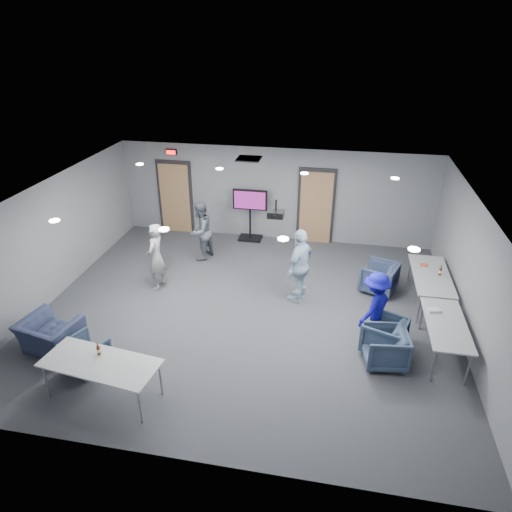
% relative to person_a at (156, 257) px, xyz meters
% --- Properties ---
extents(floor, '(9.00, 9.00, 0.00)m').
position_rel_person_a_xyz_m(floor, '(2.31, -0.62, -0.82)').
color(floor, '#3D4045').
rests_on(floor, ground).
extents(ceiling, '(9.00, 9.00, 0.00)m').
position_rel_person_a_xyz_m(ceiling, '(2.31, -0.62, 1.88)').
color(ceiling, silver).
rests_on(ceiling, wall_back).
extents(wall_back, '(9.00, 0.02, 2.70)m').
position_rel_person_a_xyz_m(wall_back, '(2.31, 3.38, 0.53)').
color(wall_back, gray).
rests_on(wall_back, floor).
extents(wall_front, '(9.00, 0.02, 2.70)m').
position_rel_person_a_xyz_m(wall_front, '(2.31, -4.62, 0.53)').
color(wall_front, gray).
rests_on(wall_front, floor).
extents(wall_left, '(0.02, 8.00, 2.70)m').
position_rel_person_a_xyz_m(wall_left, '(-2.19, -0.62, 0.53)').
color(wall_left, gray).
rests_on(wall_left, floor).
extents(wall_right, '(0.02, 8.00, 2.70)m').
position_rel_person_a_xyz_m(wall_right, '(6.81, -0.62, 0.53)').
color(wall_right, gray).
rests_on(wall_right, floor).
extents(door_left, '(1.06, 0.17, 2.24)m').
position_rel_person_a_xyz_m(door_left, '(-0.69, 3.33, 0.24)').
color(door_left, black).
rests_on(door_left, wall_back).
extents(door_right, '(1.06, 0.17, 2.24)m').
position_rel_person_a_xyz_m(door_right, '(3.51, 3.33, 0.24)').
color(door_right, black).
rests_on(door_right, wall_back).
extents(exit_sign, '(0.32, 0.08, 0.16)m').
position_rel_person_a_xyz_m(exit_sign, '(-0.69, 3.31, 1.63)').
color(exit_sign, black).
rests_on(exit_sign, wall_back).
extents(hvac_diffuser, '(0.60, 0.60, 0.03)m').
position_rel_person_a_xyz_m(hvac_diffuser, '(1.81, 2.18, 1.86)').
color(hvac_diffuser, black).
rests_on(hvac_diffuser, ceiling).
extents(downlights, '(6.18, 3.78, 0.02)m').
position_rel_person_a_xyz_m(downlights, '(2.31, -0.62, 1.86)').
color(downlights, white).
rests_on(downlights, ceiling).
extents(person_a, '(0.41, 0.61, 1.65)m').
position_rel_person_a_xyz_m(person_a, '(0.00, 0.00, 0.00)').
color(person_a, gray).
rests_on(person_a, floor).
extents(person_b, '(0.82, 0.93, 1.62)m').
position_rel_person_a_xyz_m(person_b, '(0.58, 1.67, -0.02)').
color(person_b, slate).
rests_on(person_b, floor).
extents(person_c, '(0.80, 1.12, 1.77)m').
position_rel_person_a_xyz_m(person_c, '(3.40, 0.09, 0.06)').
color(person_c, silver).
rests_on(person_c, floor).
extents(person_d, '(0.96, 1.09, 1.46)m').
position_rel_person_a_xyz_m(person_d, '(5.01, -1.05, -0.09)').
color(person_d, '#18179B').
rests_on(person_d, floor).
extents(chair_right_a, '(1.01, 0.99, 0.72)m').
position_rel_person_a_xyz_m(chair_right_a, '(5.22, 0.83, -0.47)').
color(chair_right_a, '#36415D').
rests_on(chair_right_a, floor).
extents(chair_right_b, '(0.99, 0.98, 0.70)m').
position_rel_person_a_xyz_m(chair_right_b, '(5.21, -1.46, -0.47)').
color(chair_right_b, '#36465E').
rests_on(chair_right_b, floor).
extents(chair_right_c, '(0.86, 0.84, 0.71)m').
position_rel_person_a_xyz_m(chair_right_c, '(5.21, -1.85, -0.47)').
color(chair_right_c, '#394963').
rests_on(chair_right_c, floor).
extents(chair_front_a, '(0.89, 0.90, 0.63)m').
position_rel_person_a_xyz_m(chair_front_a, '(-0.20, -3.02, -0.51)').
color(chair_front_a, '#37495F').
rests_on(chair_front_a, floor).
extents(chair_front_b, '(1.20, 1.10, 0.68)m').
position_rel_person_a_xyz_m(chair_front_b, '(-1.14, -2.65, -0.48)').
color(chair_front_b, '#313955').
rests_on(chair_front_b, floor).
extents(table_right_a, '(0.80, 1.93, 0.73)m').
position_rel_person_a_xyz_m(table_right_a, '(6.31, 0.50, -0.14)').
color(table_right_a, '#AFB2B4').
rests_on(table_right_a, floor).
extents(table_right_b, '(0.73, 1.76, 0.73)m').
position_rel_person_a_xyz_m(table_right_b, '(6.31, -1.40, -0.14)').
color(table_right_b, '#AFB2B4').
rests_on(table_right_b, floor).
extents(table_front_left, '(2.06, 1.08, 0.73)m').
position_rel_person_a_xyz_m(table_front_left, '(0.46, -3.62, -0.13)').
color(table_front_left, '#AFB2B4').
rests_on(table_front_left, floor).
extents(bottle_front, '(0.06, 0.06, 0.24)m').
position_rel_person_a_xyz_m(bottle_front, '(0.35, -3.44, -0.01)').
color(bottle_front, '#56270E').
rests_on(bottle_front, table_front_left).
extents(bottle_right, '(0.06, 0.06, 0.24)m').
position_rel_person_a_xyz_m(bottle_right, '(6.48, 0.52, -0.01)').
color(bottle_right, '#56270E').
rests_on(bottle_right, table_right_a).
extents(snack_box, '(0.17, 0.12, 0.04)m').
position_rel_person_a_xyz_m(snack_box, '(6.20, 0.91, -0.08)').
color(snack_box, '#D25434').
rests_on(snack_box, table_right_a).
extents(wrapper, '(0.26, 0.21, 0.05)m').
position_rel_person_a_xyz_m(wrapper, '(6.13, -1.01, -0.07)').
color(wrapper, silver).
rests_on(wrapper, table_right_b).
extents(tv_stand, '(1.00, 0.48, 1.53)m').
position_rel_person_a_xyz_m(tv_stand, '(1.64, 3.13, 0.04)').
color(tv_stand, black).
rests_on(tv_stand, floor).
extents(projector, '(0.32, 0.31, 0.35)m').
position_rel_person_a_xyz_m(projector, '(2.94, -0.70, 1.58)').
color(projector, black).
rests_on(projector, ceiling).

